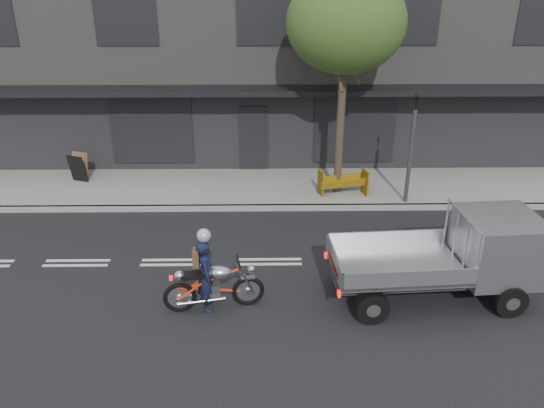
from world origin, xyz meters
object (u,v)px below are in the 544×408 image
Objects in this scene: sandwich_board at (77,169)px; street_tree at (346,23)px; traffic_light_pole at (410,155)px; flatbed_ute at (479,250)px; construction_barrier at (344,185)px; motorcycle at (214,285)px; rider at (206,275)px.

street_tree is at bearing 14.16° from sandwich_board.
traffic_light_pole is 0.78× the size of flatbed_ute.
flatbed_ute reaches higher than construction_barrier.
construction_barrier is at bearing 48.89° from motorcycle.
sandwich_board is (-10.53, 1.75, -1.03)m from traffic_light_pole.
traffic_light_pole is 7.62m from motorcycle.
construction_barrier is (0.14, -0.49, -4.71)m from street_tree.
sandwich_board is at bearing 170.90° from construction_barrier.
traffic_light_pole is 7.70m from rider.
street_tree is 1.93× the size of traffic_light_pole.
traffic_light_pole is 10.72m from sandwich_board.
sandwich_board is at bearing 26.46° from rider.
motorcycle is 8.69m from sandwich_board.
traffic_light_pole is at bearing -23.03° from street_tree.
street_tree reaches higher than construction_barrier.
traffic_light_pole is 2.18m from construction_barrier.
street_tree is at bearing 106.23° from construction_barrier.
traffic_light_pole is at bearing 89.92° from flatbed_ute.
motorcycle is at bearing -98.88° from rider.
traffic_light_pole is (2.00, -0.85, -3.63)m from street_tree.
traffic_light_pole is 2.35× the size of construction_barrier.
traffic_light_pole is 2.16× the size of rider.
street_tree is 9.76m from sandwich_board.
sandwich_board is (-10.85, 6.61, -0.54)m from flatbed_ute.
rider reaches higher than sandwich_board.
rider is at bearing -179.89° from flatbed_ute.
sandwich_board is (-8.67, 1.39, 0.05)m from construction_barrier.
rider is at bearing -34.46° from sandwich_board.
street_tree is 4.74m from construction_barrier.
construction_barrier is at bearing 108.79° from flatbed_ute.
construction_barrier is (-1.86, 0.36, -1.08)m from traffic_light_pole.
traffic_light_pole is at bearing -10.95° from construction_barrier.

